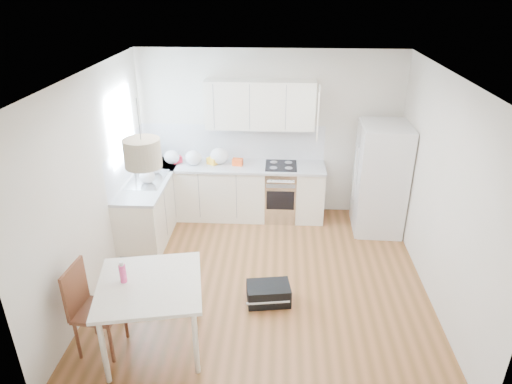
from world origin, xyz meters
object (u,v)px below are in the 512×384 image
refrigerator (381,178)px  dining_chair (98,310)px  dining_table (150,291)px  gym_bag (269,293)px

refrigerator → dining_chair: 4.47m
dining_table → gym_bag: 1.58m
dining_chair → gym_bag: (1.76, 0.87, -0.39)m
dining_chair → gym_bag: dining_chair is taller
refrigerator → dining_table: refrigerator is taller
dining_chair → gym_bag: bearing=31.4°
dining_table → dining_chair: (-0.56, -0.06, -0.22)m
dining_table → dining_chair: 0.60m
refrigerator → dining_table: 4.00m
refrigerator → dining_chair: size_ratio=1.66×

